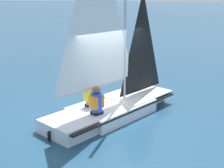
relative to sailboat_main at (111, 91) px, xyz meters
The scene contains 5 objects.
ground_plane 0.78m from the sailboat_main, 68.31° to the left, with size 260.00×260.00×0.00m, color navy.
sailboat_main is the anchor object (origin of this frame).
sailor_helm 0.64m from the sailboat_main, 139.97° to the right, with size 0.39×0.41×1.16m.
sailor_crew 0.91m from the sailboat_main, 94.96° to the right, with size 0.39×0.41×1.16m.
buoy_marker 6.25m from the sailboat_main, 100.85° to the left, with size 0.52×0.52×1.14m.
Camera 1 is at (3.09, -8.11, 3.50)m, focal length 50.00 mm.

